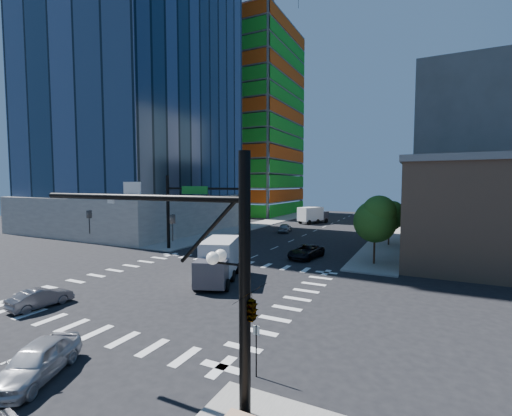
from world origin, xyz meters
The scene contains 20 objects.
ground centered at (0.00, 0.00, 0.00)m, with size 160.00×160.00×0.00m, color black.
road_markings centered at (0.00, 0.00, 0.01)m, with size 20.00×20.00×0.01m, color silver.
sidewalk_ne centered at (12.50, 40.00, 0.07)m, with size 5.00×60.00×0.15m, color gray.
sidewalk_nw centered at (-12.50, 40.00, 0.07)m, with size 5.00×60.00×0.15m, color gray.
office_tower centered at (-30.00, 25.00, 35.13)m, with size 30.00×30.00×71.00m.
construction_building centered at (-27.41, 61.93, 24.61)m, with size 25.16×34.50×70.60m.
commercial_building centered at (25.00, 22.00, 5.31)m, with size 20.50×22.50×10.60m.
bg_building_ne centered at (27.00, 55.00, 14.00)m, with size 24.00×30.00×28.00m, color #5C5853.
signal_mast_se centered at (10.60, -11.50, 5.01)m, with size 10.51×2.48×9.00m.
signal_mast_nw centered at (-10.00, 11.50, 5.49)m, with size 10.20×0.40×9.00m.
tree_south centered at (12.63, 13.90, 4.69)m, with size 4.16×4.16×6.82m.
tree_north centered at (12.93, 25.90, 3.99)m, with size 3.54×3.52×5.78m.
no_parking_sign centered at (10.70, -9.00, 1.38)m, with size 0.30×0.06×2.20m.
car_nb_near centered at (2.58, -13.14, 0.75)m, with size 1.76×4.39×1.49m, color #B7B8BF.
car_nb_far centered at (5.42, 14.03, 0.73)m, with size 2.43×5.27×1.46m, color black.
car_sb_near centered at (-4.76, 11.61, 0.71)m, with size 1.99×4.90×1.42m, color silver.
car_sb_mid centered at (-3.97, 31.83, 0.75)m, with size 1.77×4.40×1.50m, color #929699.
car_sb_cross centered at (-5.55, -7.96, 0.63)m, with size 1.33×3.80×1.25m, color #504F54.
box_truck_near centered at (1.68, 2.14, 1.49)m, with size 4.80×6.97×3.37m.
box_truck_far centered at (-3.49, 46.86, 1.49)m, with size 5.18×6.97×3.36m.
Camera 1 is at (16.79, -21.39, 8.06)m, focal length 24.00 mm.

